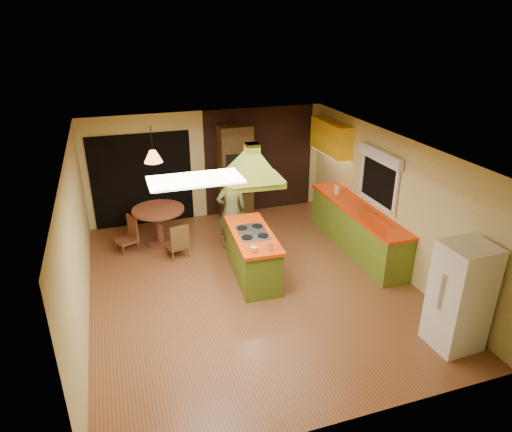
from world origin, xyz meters
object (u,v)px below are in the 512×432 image
object	(u,v)px
kitchen_island	(252,254)
man	(232,211)
dining_table	(159,219)
refrigerator	(460,296)
canister_large	(337,189)
wall_oven	(235,173)

from	to	relation	value
kitchen_island	man	world-z (taller)	man
kitchen_island	dining_table	xyz separation A→B (m)	(-1.44, 1.84, 0.11)
refrigerator	canister_large	xyz separation A→B (m)	(0.09, 3.89, 0.21)
kitchen_island	man	distance (m)	1.28
dining_table	canister_large	size ratio (longest dim) A/B	5.44
refrigerator	wall_oven	xyz separation A→B (m)	(-1.74, 5.41, 0.29)
refrigerator	canister_large	size ratio (longest dim) A/B	8.28
kitchen_island	refrigerator	bearing A→B (deg)	-47.33
kitchen_island	refrigerator	size ratio (longest dim) A/B	1.11
man	refrigerator	size ratio (longest dim) A/B	1.01
refrigerator	dining_table	xyz separation A→B (m)	(-3.63, 4.55, -0.25)
man	wall_oven	bearing A→B (deg)	-102.43
kitchen_island	dining_table	size ratio (longest dim) A/B	1.69
kitchen_island	wall_oven	size ratio (longest dim) A/B	0.81
refrigerator	canister_large	world-z (taller)	refrigerator
man	dining_table	distance (m)	1.54
canister_large	kitchen_island	bearing A→B (deg)	-152.63
dining_table	canister_large	distance (m)	3.80
dining_table	kitchen_island	bearing A→B (deg)	-52.05
kitchen_island	canister_large	bearing A→B (deg)	31.03
wall_oven	man	bearing A→B (deg)	-108.24
kitchen_island	wall_oven	xyz separation A→B (m)	(0.45, 2.71, 0.66)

